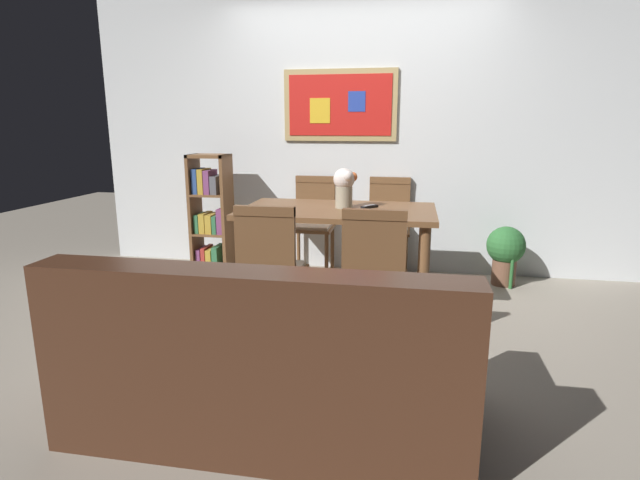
{
  "coord_description": "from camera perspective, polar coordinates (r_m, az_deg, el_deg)",
  "views": [
    {
      "loc": [
        0.48,
        -3.41,
        1.39
      ],
      "look_at": [
        -0.1,
        -0.26,
        0.65
      ],
      "focal_mm": 28.06,
      "sensor_mm": 36.0,
      "label": 1
    }
  ],
  "objects": [
    {
      "name": "bookshelf",
      "position": [
        4.88,
        -12.32,
        2.64
      ],
      "size": [
        0.36,
        0.28,
        1.12
      ],
      "color": "brown",
      "rests_on": "ground_plane"
    },
    {
      "name": "dining_chair_far_right",
      "position": [
        4.71,
        7.83,
        2.47
      ],
      "size": [
        0.4,
        0.41,
        0.91
      ],
      "color": "brown",
      "rests_on": "ground_plane"
    },
    {
      "name": "leather_couch",
      "position": [
        2.38,
        -6.03,
        -14.07
      ],
      "size": [
        1.8,
        0.84,
        0.84
      ],
      "color": "#472819",
      "rests_on": "ground_plane"
    },
    {
      "name": "dining_chair_near_right",
      "position": [
        3.1,
        6.24,
        -3.02
      ],
      "size": [
        0.4,
        0.41,
        0.91
      ],
      "color": "brown",
      "rests_on": "ground_plane"
    },
    {
      "name": "flower_vase",
      "position": [
        3.91,
        2.82,
        6.3
      ],
      "size": [
        0.18,
        0.18,
        0.31
      ],
      "color": "tan",
      "rests_on": "dining_table"
    },
    {
      "name": "ground_plane",
      "position": [
        3.72,
        2.25,
        -8.95
      ],
      "size": [
        12.0,
        12.0,
        0.0
      ],
      "primitive_type": "plane",
      "color": "gray"
    },
    {
      "name": "potted_ivy",
      "position": [
        4.68,
        20.4,
        -1.2
      ],
      "size": [
        0.33,
        0.33,
        0.55
      ],
      "color": "brown",
      "rests_on": "ground_plane"
    },
    {
      "name": "dining_chair_near_left",
      "position": [
        3.22,
        -5.71,
        -2.41
      ],
      "size": [
        0.4,
        0.41,
        0.91
      ],
      "color": "brown",
      "rests_on": "ground_plane"
    },
    {
      "name": "dining_table",
      "position": [
        3.92,
        2.07,
        2.19
      ],
      "size": [
        1.5,
        0.88,
        0.75
      ],
      "color": "brown",
      "rests_on": "ground_plane"
    },
    {
      "name": "wall_back_with_painting",
      "position": [
        4.83,
        4.79,
        11.97
      ],
      "size": [
        5.2,
        0.14,
        2.6
      ],
      "color": "silver",
      "rests_on": "ground_plane"
    },
    {
      "name": "tv_remote",
      "position": [
        3.93,
        5.66,
        3.81
      ],
      "size": [
        0.13,
        0.15,
        0.02
      ],
      "color": "black",
      "rests_on": "dining_table"
    },
    {
      "name": "dining_chair_far_left",
      "position": [
        4.77,
        -0.75,
        2.73
      ],
      "size": [
        0.4,
        0.41,
        0.91
      ],
      "color": "brown",
      "rests_on": "ground_plane"
    }
  ]
}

